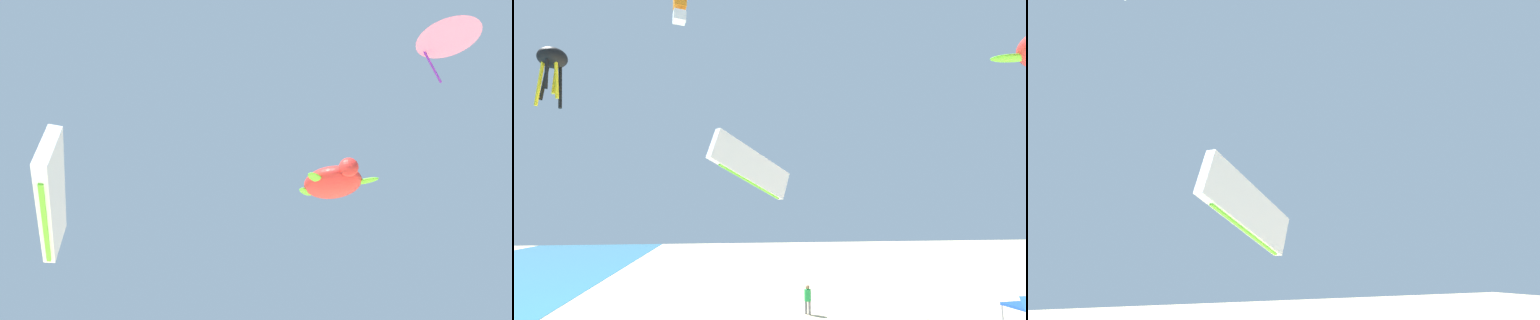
% 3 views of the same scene
% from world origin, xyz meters
% --- Properties ---
extents(kite_turtle_red, '(4.81, 4.87, 1.54)m').
position_xyz_m(kite_turtle_red, '(-2.54, 2.39, 11.48)').
color(kite_turtle_red, red).
extents(kite_parafoil_white, '(3.59, 4.63, 3.28)m').
position_xyz_m(kite_parafoil_white, '(5.85, 12.57, 8.10)').
color(kite_parafoil_white, white).
extents(kite_delta_pink, '(5.24, 5.24, 2.96)m').
position_xyz_m(kite_delta_pink, '(-10.39, 1.53, 20.96)').
color(kite_delta_pink, pink).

